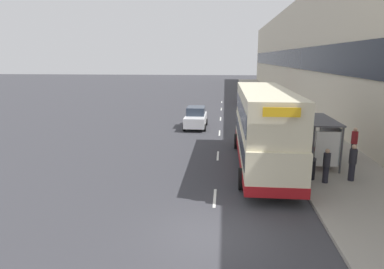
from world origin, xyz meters
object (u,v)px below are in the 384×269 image
object	(u,v)px
pedestrian_2	(354,142)
car_1	(246,96)
double_decker_bus_near	(263,127)
pedestrian_at_shelter	(353,162)
bus_shelter	(323,133)
pedestrian_1	(326,165)
car_0	(196,118)
litter_bin	(310,168)
pedestrian_3	(294,135)

from	to	relation	value
pedestrian_2	car_1	bearing A→B (deg)	100.47
double_decker_bus_near	pedestrian_at_shelter	world-z (taller)	double_decker_bus_near
bus_shelter	pedestrian_1	xyz separation A→B (m)	(-0.60, -3.11, -0.89)
car_1	pedestrian_2	bearing A→B (deg)	-79.53
bus_shelter	car_1	xyz separation A→B (m)	(-2.58, 27.24, -0.98)
pedestrian_at_shelter	pedestrian_1	distance (m)	1.40
car_0	pedestrian_2	size ratio (longest dim) A/B	2.27
bus_shelter	pedestrian_2	distance (m)	2.69
double_decker_bus_near	pedestrian_at_shelter	bearing A→B (deg)	-28.47
bus_shelter	pedestrian_at_shelter	xyz separation A→B (m)	(0.73, -2.69, -0.82)
pedestrian_1	litter_bin	distance (m)	0.84
pedestrian_3	litter_bin	world-z (taller)	pedestrian_3
pedestrian_at_shelter	litter_bin	size ratio (longest dim) A/B	1.71
pedestrian_at_shelter	pedestrian_3	xyz separation A→B (m)	(-1.61, 5.85, -0.00)
bus_shelter	car_1	size ratio (longest dim) A/B	1.06
double_decker_bus_near	pedestrian_1	size ratio (longest dim) A/B	6.78
car_0	pedestrian_1	world-z (taller)	car_0
bus_shelter	pedestrian_3	bearing A→B (deg)	105.45
bus_shelter	pedestrian_1	size ratio (longest dim) A/B	2.53
bus_shelter	pedestrian_at_shelter	size ratio (longest dim) A/B	2.34
pedestrian_2	pedestrian_3	size ratio (longest dim) A/B	1.02
bus_shelter	pedestrian_2	size ratio (longest dim) A/B	2.30
pedestrian_1	litter_bin	bearing A→B (deg)	143.43
pedestrian_at_shelter	car_1	bearing A→B (deg)	96.31
car_1	pedestrian_at_shelter	bearing A→B (deg)	-83.69
pedestrian_at_shelter	litter_bin	bearing A→B (deg)	178.75
pedestrian_2	pedestrian_3	distance (m)	3.60
car_1	pedestrian_at_shelter	distance (m)	30.11
bus_shelter	pedestrian_1	bearing A→B (deg)	-100.84
car_1	pedestrian_2	size ratio (longest dim) A/B	2.18
car_1	pedestrian_1	world-z (taller)	car_1
car_1	pedestrian_3	bearing A→B (deg)	-85.95
car_1	pedestrian_2	world-z (taller)	pedestrian_2
car_1	litter_bin	size ratio (longest dim) A/B	3.79
pedestrian_1	pedestrian_3	world-z (taller)	pedestrian_3
double_decker_bus_near	car_1	xyz separation A→B (m)	(0.72, 27.74, -1.39)
bus_shelter	pedestrian_1	distance (m)	3.29
pedestrian_1	pedestrian_3	distance (m)	6.28
pedestrian_3	litter_bin	xyz separation A→B (m)	(-0.35, -5.80, -0.38)
double_decker_bus_near	bus_shelter	bearing A→B (deg)	8.66
pedestrian_3	pedestrian_at_shelter	bearing A→B (deg)	-74.62
double_decker_bus_near	car_0	size ratio (longest dim) A/B	2.71
bus_shelter	car_0	distance (m)	12.68
pedestrian_at_shelter	pedestrian_3	size ratio (longest dim) A/B	1.00
car_0	pedestrian_2	distance (m)	13.25
pedestrian_1	pedestrian_2	size ratio (longest dim) A/B	0.91
car_1	pedestrian_2	distance (m)	26.38
bus_shelter	double_decker_bus_near	bearing A→B (deg)	-171.34
double_decker_bus_near	litter_bin	size ratio (longest dim) A/B	10.70
double_decker_bus_near	pedestrian_3	size ratio (longest dim) A/B	6.30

